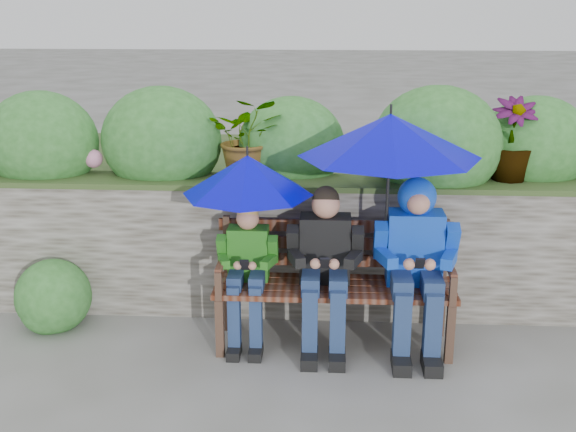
# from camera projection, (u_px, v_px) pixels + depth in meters

# --- Properties ---
(ground) EXTENTS (60.00, 60.00, 0.00)m
(ground) POSITION_uv_depth(u_px,v_px,m) (287.00, 354.00, 4.88)
(ground) COLOR #5E5D55
(ground) RESTS_ON ground
(garden_backdrop) EXTENTS (8.03, 2.87, 1.86)m
(garden_backdrop) POSITION_uv_depth(u_px,v_px,m) (303.00, 201.00, 6.21)
(garden_backdrop) COLOR #534D42
(garden_backdrop) RESTS_ON ground
(park_bench) EXTENTS (1.63, 0.48, 0.86)m
(park_bench) POSITION_uv_depth(u_px,v_px,m) (335.00, 275.00, 4.95)
(park_bench) COLOR #493226
(park_bench) RESTS_ON ground
(boy_left) EXTENTS (0.41, 0.48, 0.99)m
(boy_left) POSITION_uv_depth(u_px,v_px,m) (247.00, 267.00, 4.90)
(boy_left) COLOR #247A1A
(boy_left) RESTS_ON ground
(boy_middle) EXTENTS (0.51, 0.59, 1.12)m
(boy_middle) POSITION_uv_depth(u_px,v_px,m) (325.00, 261.00, 4.84)
(boy_middle) COLOR black
(boy_middle) RESTS_ON ground
(boy_right) EXTENTS (0.56, 0.68, 1.18)m
(boy_right) POSITION_uv_depth(u_px,v_px,m) (416.00, 253.00, 4.79)
(boy_right) COLOR blue
(boy_right) RESTS_ON ground
(umbrella_left) EXTENTS (0.88, 0.88, 0.72)m
(umbrella_left) POSITION_uv_depth(u_px,v_px,m) (248.00, 175.00, 4.76)
(umbrella_left) COLOR #0000CF
(umbrella_left) RESTS_ON ground
(umbrella_right) EXTENTS (1.19, 1.19, 0.99)m
(umbrella_right) POSITION_uv_depth(u_px,v_px,m) (390.00, 136.00, 4.61)
(umbrella_right) COLOR #0000CF
(umbrella_right) RESTS_ON ground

